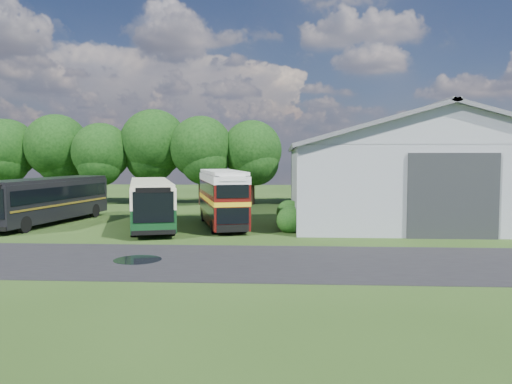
# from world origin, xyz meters

# --- Properties ---
(ground) EXTENTS (120.00, 120.00, 0.00)m
(ground) POSITION_xyz_m (0.00, 0.00, 0.00)
(ground) COLOR #1E3410
(ground) RESTS_ON ground
(asphalt_road) EXTENTS (60.00, 8.00, 0.02)m
(asphalt_road) POSITION_xyz_m (3.00, -3.00, 0.00)
(asphalt_road) COLOR black
(asphalt_road) RESTS_ON ground
(puddle) EXTENTS (2.20, 2.20, 0.01)m
(puddle) POSITION_xyz_m (-1.50, -3.00, 0.00)
(puddle) COLOR black
(puddle) RESTS_ON ground
(storage_shed) EXTENTS (18.80, 24.80, 8.15)m
(storage_shed) POSITION_xyz_m (15.00, 15.98, 4.17)
(storage_shed) COLOR gray
(storage_shed) RESTS_ON ground
(tree_far_left) EXTENTS (6.12, 6.12, 8.64)m
(tree_far_left) POSITION_xyz_m (-23.00, 24.00, 5.56)
(tree_far_left) COLOR black
(tree_far_left) RESTS_ON ground
(tree_left_a) EXTENTS (6.46, 6.46, 9.12)m
(tree_left_a) POSITION_xyz_m (-18.00, 24.50, 5.87)
(tree_left_a) COLOR black
(tree_left_a) RESTS_ON ground
(tree_left_b) EXTENTS (5.78, 5.78, 8.16)m
(tree_left_b) POSITION_xyz_m (-13.00, 23.50, 5.25)
(tree_left_b) COLOR black
(tree_left_b) RESTS_ON ground
(tree_mid) EXTENTS (6.80, 6.80, 9.60)m
(tree_mid) POSITION_xyz_m (-8.00, 24.80, 6.18)
(tree_mid) COLOR black
(tree_mid) RESTS_ON ground
(tree_right_a) EXTENTS (6.26, 6.26, 8.83)m
(tree_right_a) POSITION_xyz_m (-3.00, 23.80, 5.69)
(tree_right_a) COLOR black
(tree_right_a) RESTS_ON ground
(tree_right_b) EXTENTS (5.98, 5.98, 8.45)m
(tree_right_b) POSITION_xyz_m (2.00, 24.60, 5.44)
(tree_right_b) COLOR black
(tree_right_b) RESTS_ON ground
(shrub_front) EXTENTS (1.70, 1.70, 1.70)m
(shrub_front) POSITION_xyz_m (5.60, 6.00, 0.00)
(shrub_front) COLOR #194714
(shrub_front) RESTS_ON ground
(shrub_mid) EXTENTS (1.60, 1.60, 1.60)m
(shrub_mid) POSITION_xyz_m (5.60, 8.00, 0.00)
(shrub_mid) COLOR #194714
(shrub_mid) RESTS_ON ground
(shrub_back) EXTENTS (1.80, 1.80, 1.80)m
(shrub_back) POSITION_xyz_m (5.60, 10.00, 0.00)
(shrub_back) COLOR #194714
(shrub_back) RESTS_ON ground
(bus_green_single) EXTENTS (5.85, 11.76, 3.17)m
(bus_green_single) POSITION_xyz_m (-3.80, 7.84, 1.69)
(bus_green_single) COLOR black
(bus_green_single) RESTS_ON ground
(bus_maroon_double) EXTENTS (4.52, 9.23, 3.85)m
(bus_maroon_double) POSITION_xyz_m (1.03, 8.39, 1.92)
(bus_maroon_double) COLOR black
(bus_maroon_double) RESTS_ON ground
(bus_dark_single) EXTENTS (4.56, 12.09, 3.26)m
(bus_dark_single) POSITION_xyz_m (-11.54, 9.07, 1.73)
(bus_dark_single) COLOR black
(bus_dark_single) RESTS_ON ground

